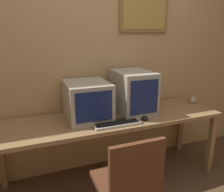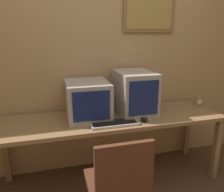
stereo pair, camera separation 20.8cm
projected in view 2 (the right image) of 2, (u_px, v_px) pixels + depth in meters
wall_back at (103, 53)px, 2.34m from camera, size 8.00×0.08×2.60m
desk at (112, 123)px, 2.18m from camera, size 2.22×0.62×0.71m
monitor_left at (87, 100)px, 2.12m from camera, size 0.40×0.47×0.36m
monitor_right at (134, 93)px, 2.23m from camera, size 0.35×0.48×0.43m
keyboard_main at (114, 123)px, 1.98m from camera, size 0.44×0.16×0.03m
mouse_near_keyboard at (144, 119)px, 2.06m from camera, size 0.07×0.10×0.04m
desk_clock at (198, 101)px, 2.46m from camera, size 0.09×0.05×0.13m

